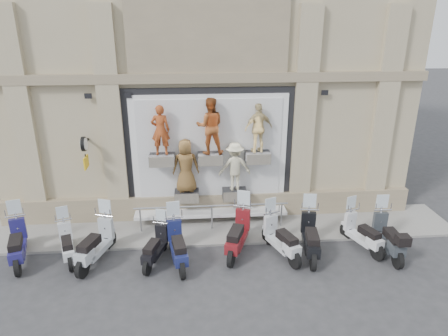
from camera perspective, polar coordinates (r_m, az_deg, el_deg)
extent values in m
plane|color=#313134|center=(11.65, -1.20, -13.75)|extent=(90.00, 90.00, 0.00)
cube|color=gray|center=(13.42, -1.75, -8.55)|extent=(16.00, 2.20, 0.08)
cube|color=black|center=(13.25, -2.05, 2.23)|extent=(5.60, 0.10, 4.30)
cube|color=white|center=(13.20, -2.04, 2.15)|extent=(5.10, 0.06, 3.90)
cube|color=white|center=(13.16, -2.03, 2.09)|extent=(4.70, 0.04, 3.60)
cube|color=white|center=(13.64, -1.86, -6.24)|extent=(5.10, 0.75, 0.10)
cube|color=#28282B|center=(12.96, -8.83, 1.20)|extent=(0.80, 0.50, 0.35)
imported|color=#B94C20|center=(12.67, -9.07, 5.36)|extent=(0.59, 0.39, 1.60)
cube|color=#28282B|center=(12.93, -1.97, 1.40)|extent=(0.80, 0.50, 0.35)
imported|color=brown|center=(12.61, -2.03, 6.01)|extent=(0.88, 0.69, 1.80)
cube|color=#28282B|center=(13.08, 4.83, 1.57)|extent=(0.80, 0.50, 0.35)
imported|color=beige|center=(12.80, 4.96, 5.69)|extent=(1.00, 0.60, 1.59)
cube|color=#28282B|center=(13.40, -5.33, -3.95)|extent=(0.80, 0.50, 0.35)
imported|color=brown|center=(13.00, -5.48, 0.32)|extent=(0.89, 0.60, 1.78)
cube|color=#28282B|center=(13.47, 1.51, -3.74)|extent=(0.80, 0.50, 0.35)
imported|color=beige|center=(13.09, 1.55, 0.22)|extent=(1.09, 0.67, 1.63)
cube|color=black|center=(13.28, -19.12, 3.61)|extent=(0.06, 0.56, 0.06)
cylinder|color=black|center=(13.03, -19.39, 3.26)|extent=(0.10, 0.46, 0.46)
cube|color=yellow|center=(13.21, -19.09, 0.78)|extent=(0.04, 0.50, 0.38)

